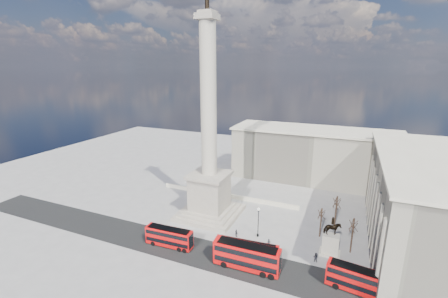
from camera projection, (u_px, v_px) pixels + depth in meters
ground at (201, 224)px, 69.73m from camera, size 180.00×180.00×0.00m
asphalt_road at (200, 252)px, 58.96m from camera, size 120.00×9.00×0.01m
nelsons_column at (209, 165)px, 70.75m from camera, size 14.00×14.00×49.85m
balustrade_wall at (227, 195)px, 83.78m from camera, size 40.00×0.60×1.10m
building_east at (425, 203)px, 59.16m from camera, size 19.00×46.00×18.60m
building_northeast at (313, 155)px, 95.48m from camera, size 51.00×17.00×16.60m
red_bus_a at (170, 237)px, 60.48m from camera, size 9.94×2.76×3.99m
red_bus_b at (246, 254)px, 54.25m from camera, size 11.89×3.59×4.75m
red_bus_c at (247, 256)px, 53.55m from camera, size 12.00×3.02×4.85m
red_bus_d at (361, 281)px, 47.87m from camera, size 10.69×3.77×4.24m
victorian_lamp at (258, 220)px, 63.53m from camera, size 0.58×0.58×6.71m
equestrian_statue at (331, 242)px, 57.70m from camera, size 3.83×2.87×8.01m
bare_tree_near at (354, 224)px, 57.35m from camera, size 1.78×1.78×7.81m
bare_tree_mid at (322, 213)px, 63.06m from camera, size 1.84×1.84×6.98m
bare_tree_far at (337, 202)px, 66.47m from camera, size 1.98×1.98×8.09m
pedestrian_walking at (269, 243)px, 60.49m from camera, size 0.78×0.69×1.79m
pedestrian_standing at (315, 257)px, 56.00m from camera, size 0.93×0.75×1.83m
pedestrian_crossing at (236, 233)px, 64.24m from camera, size 1.04×0.94×1.70m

